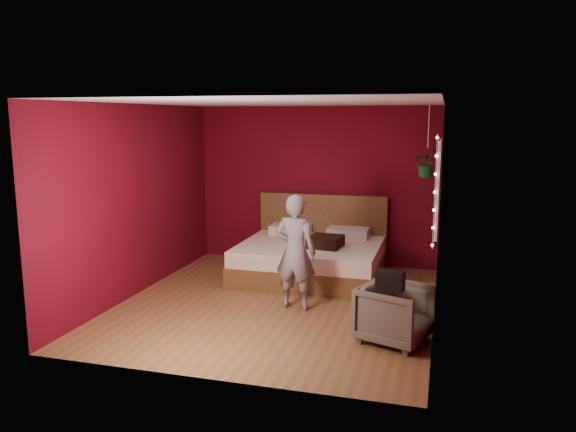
# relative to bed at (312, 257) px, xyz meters

# --- Properties ---
(floor) EXTENTS (4.50, 4.50, 0.00)m
(floor) POSITION_rel_bed_xyz_m (-0.13, -1.40, -0.30)
(floor) COLOR brown
(floor) RESTS_ON ground
(room_walls) EXTENTS (4.04, 4.54, 2.62)m
(room_walls) POSITION_rel_bed_xyz_m (-0.13, -1.40, 1.38)
(room_walls) COLOR #5E0917
(room_walls) RESTS_ON ground
(window) EXTENTS (0.05, 0.97, 1.27)m
(window) POSITION_rel_bed_xyz_m (1.83, -0.50, 1.20)
(window) COLOR white
(window) RESTS_ON room_walls
(fairy_lights) EXTENTS (0.04, 0.04, 1.45)m
(fairy_lights) POSITION_rel_bed_xyz_m (1.81, -1.02, 1.20)
(fairy_lights) COLOR silver
(fairy_lights) RESTS_ON room_walls
(bed) EXTENTS (2.12, 1.80, 1.17)m
(bed) POSITION_rel_bed_xyz_m (0.00, 0.00, 0.00)
(bed) COLOR brown
(bed) RESTS_ON ground
(person) EXTENTS (0.58, 0.41, 1.48)m
(person) POSITION_rel_bed_xyz_m (0.14, -1.51, 0.44)
(person) COLOR gray
(person) RESTS_ON ground
(armchair) EXTENTS (0.89, 0.88, 0.64)m
(armchair) POSITION_rel_bed_xyz_m (1.47, -2.27, 0.02)
(armchair) COLOR #656350
(armchair) RESTS_ON ground
(handbag) EXTENTS (0.31, 0.20, 0.21)m
(handbag) POSITION_rel_bed_xyz_m (1.42, -2.46, 0.44)
(handbag) COLOR black
(handbag) RESTS_ON armchair
(throw_pillow) EXTENTS (0.51, 0.51, 0.16)m
(throw_pillow) POSITION_rel_bed_xyz_m (0.27, -0.26, 0.31)
(throw_pillow) COLOR black
(throw_pillow) RESTS_ON bed
(hanging_plant) EXTENTS (0.38, 0.33, 1.02)m
(hanging_plant) POSITION_rel_bed_xyz_m (1.67, 0.00, 1.48)
(hanging_plant) COLOR silver
(hanging_plant) RESTS_ON room_walls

